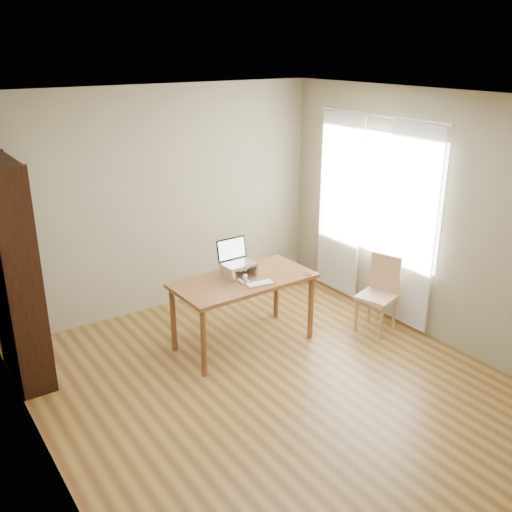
{
  "coord_description": "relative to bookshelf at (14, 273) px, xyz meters",
  "views": [
    {
      "loc": [
        -2.71,
        -3.64,
        3.0
      ],
      "look_at": [
        0.35,
        0.86,
        0.97
      ],
      "focal_mm": 40.0,
      "sensor_mm": 36.0,
      "label": 1
    }
  ],
  "objects": [
    {
      "name": "coaster",
      "position": [
        2.66,
        -0.95,
        -0.3
      ],
      "size": [
        0.09,
        0.09,
        0.01
      ],
      "primitive_type": "cylinder",
      "color": "brown",
      "rests_on": "desk"
    },
    {
      "name": "laptop_stand",
      "position": [
        2.04,
        -0.59,
        -0.22
      ],
      "size": [
        0.32,
        0.25,
        0.13
      ],
      "rotation": [
        0.0,
        0.0,
        0.02
      ],
      "color": "silver",
      "rests_on": "desk"
    },
    {
      "name": "keyboard",
      "position": [
        2.09,
        -0.89,
        -0.29
      ],
      "size": [
        0.3,
        0.16,
        0.02
      ],
      "rotation": [
        0.0,
        0.0,
        -0.15
      ],
      "color": "silver",
      "rests_on": "desk"
    },
    {
      "name": "bookshelf",
      "position": [
        0.0,
        0.0,
        0.0
      ],
      "size": [
        0.3,
        0.9,
        2.1
      ],
      "color": "black",
      "rests_on": "ground"
    },
    {
      "name": "desk",
      "position": [
        2.04,
        -0.67,
        -0.39
      ],
      "size": [
        1.47,
        0.76,
        0.75
      ],
      "rotation": [
        0.0,
        0.0,
        0.02
      ],
      "color": "brown",
      "rests_on": "ground"
    },
    {
      "name": "curtains",
      "position": [
        3.75,
        -0.75,
        0.12
      ],
      "size": [
        0.03,
        1.9,
        2.25
      ],
      "color": "white",
      "rests_on": "ground"
    },
    {
      "name": "cat",
      "position": [
        2.0,
        -0.56,
        -0.23
      ],
      "size": [
        0.26,
        0.49,
        0.16
      ],
      "rotation": [
        0.0,
        0.0,
        -0.09
      ],
      "color": "#423A34",
      "rests_on": "desk"
    },
    {
      "name": "room",
      "position": [
        1.86,
        -1.54,
        0.25
      ],
      "size": [
        4.04,
        4.54,
        2.64
      ],
      "color": "#573717",
      "rests_on": "ground"
    },
    {
      "name": "laptop",
      "position": [
        2.04,
        -0.53,
        -0.11
      ],
      "size": [
        0.35,
        0.29,
        0.24
      ],
      "rotation": [
        0.0,
        0.0,
        0.02
      ],
      "color": "silver",
      "rests_on": "laptop_stand"
    },
    {
      "name": "chair",
      "position": [
        3.48,
        -1.23,
        -0.6
      ],
      "size": [
        0.47,
        0.46,
        0.84
      ],
      "rotation": [
        0.0,
        0.0,
        0.29
      ],
      "color": "tan",
      "rests_on": "ground"
    }
  ]
}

